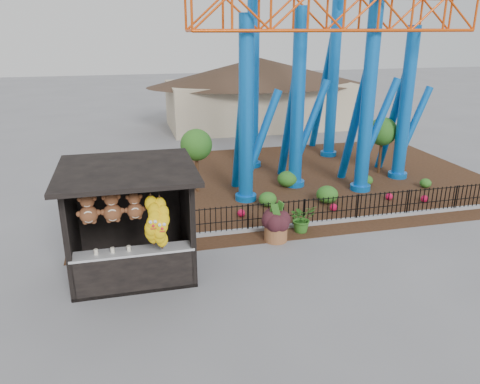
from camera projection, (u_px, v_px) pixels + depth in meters
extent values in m
plane|color=slate|center=(248.00, 279.00, 12.84)|extent=(120.00, 120.00, 0.00)
cube|color=#331E11|center=(288.00, 180.00, 21.06)|extent=(18.00, 12.00, 0.02)
cube|color=gray|center=(336.00, 221.00, 16.47)|extent=(18.00, 0.18, 0.12)
cube|color=black|center=(135.00, 269.00, 13.24)|extent=(3.20, 2.60, 0.10)
cube|color=black|center=(130.00, 206.00, 13.89)|extent=(3.20, 0.12, 3.00)
cube|color=black|center=(72.00, 228.00, 12.41)|extent=(0.12, 2.60, 3.00)
cube|color=black|center=(187.00, 217.00, 13.11)|extent=(0.12, 2.60, 3.00)
cube|color=black|center=(126.00, 170.00, 12.01)|extent=(3.50, 3.40, 0.12)
cube|color=black|center=(67.00, 248.00, 11.29)|extent=(0.14, 0.14, 3.00)
cube|color=black|center=(193.00, 235.00, 11.98)|extent=(0.14, 0.14, 3.00)
cube|color=black|center=(135.00, 271.00, 12.12)|extent=(3.00, 0.50, 1.10)
cube|color=#B7B7BC|center=(133.00, 251.00, 11.93)|extent=(3.10, 0.55, 0.06)
cylinder|color=black|center=(128.00, 193.00, 10.98)|extent=(2.90, 0.04, 0.04)
cylinder|color=blue|center=(246.00, 112.00, 17.50)|extent=(0.56, 0.56, 7.00)
cylinder|color=blue|center=(246.00, 197.00, 18.63)|extent=(0.84, 0.84, 0.24)
cylinder|color=blue|center=(298.00, 101.00, 19.11)|extent=(0.56, 0.56, 7.30)
cylinder|color=blue|center=(294.00, 183.00, 20.29)|extent=(0.84, 0.84, 0.24)
cylinder|color=blue|center=(368.00, 101.00, 18.55)|extent=(0.56, 0.56, 7.50)
cylinder|color=blue|center=(360.00, 187.00, 19.76)|extent=(0.84, 0.84, 0.24)
cylinder|color=blue|center=(406.00, 105.00, 20.36)|extent=(0.56, 0.56, 6.60)
cylinder|color=blue|center=(397.00, 175.00, 21.43)|extent=(0.84, 0.84, 0.24)
cylinder|color=blue|center=(253.00, 68.00, 21.54)|extent=(0.56, 0.56, 9.50)
cylinder|color=blue|center=(252.00, 164.00, 23.09)|extent=(0.84, 0.84, 0.24)
cylinder|color=blue|center=(335.00, 54.00, 23.30)|extent=(0.56, 0.56, 10.50)
cylinder|color=blue|center=(328.00, 153.00, 25.02)|extent=(0.84, 0.84, 0.24)
cylinder|color=blue|center=(240.00, 131.00, 18.62)|extent=(0.36, 2.21, 5.85)
cylinder|color=blue|center=(261.00, 137.00, 18.28)|extent=(1.62, 0.32, 3.73)
cylinder|color=blue|center=(290.00, 119.00, 20.24)|extent=(0.36, 2.29, 6.10)
cylinder|color=blue|center=(310.00, 126.00, 19.91)|extent=(1.67, 0.32, 3.88)
cylinder|color=blue|center=(355.00, 120.00, 19.69)|extent=(0.36, 2.34, 6.26)
cylinder|color=blue|center=(377.00, 127.00, 19.36)|extent=(1.71, 0.32, 3.99)
cylinder|color=blue|center=(392.00, 120.00, 21.46)|extent=(0.36, 2.10, 5.53)
cylinder|color=blue|center=(413.00, 126.00, 21.13)|extent=(1.54, 0.32, 3.52)
cylinder|color=brown|center=(276.00, 232.00, 15.05)|extent=(0.94, 0.94, 0.59)
ellipsoid|color=black|center=(276.00, 214.00, 14.84)|extent=(0.70, 0.70, 0.64)
imported|color=#305F1C|center=(302.00, 218.00, 15.65)|extent=(0.99, 0.90, 0.97)
ellipsoid|color=#285C1B|center=(268.00, 199.00, 17.91)|extent=(0.69, 0.69, 0.55)
ellipsoid|color=#285C1B|center=(327.00, 194.00, 18.23)|extent=(0.84, 0.84, 0.67)
ellipsoid|color=#285C1B|center=(366.00, 180.00, 20.31)|extent=(0.54, 0.54, 0.43)
ellipsoid|color=#285C1B|center=(287.00, 179.00, 20.08)|extent=(0.84, 0.84, 0.68)
ellipsoid|color=#285C1B|center=(426.00, 183.00, 20.00)|extent=(0.48, 0.48, 0.39)
sphere|color=#B90C35|center=(241.00, 213.00, 16.93)|extent=(0.28, 0.28, 0.28)
sphere|color=#B90C35|center=(334.00, 207.00, 17.47)|extent=(0.28, 0.28, 0.28)
sphere|color=#B90C35|center=(389.00, 197.00, 18.58)|extent=(0.28, 0.28, 0.28)
sphere|color=#B90C35|center=(424.00, 199.00, 18.35)|extent=(0.28, 0.28, 0.28)
cube|color=#BFAD8C|center=(258.00, 104.00, 32.00)|extent=(12.00, 6.00, 3.00)
cone|color=#332319|center=(258.00, 68.00, 31.19)|extent=(15.00, 15.00, 1.80)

